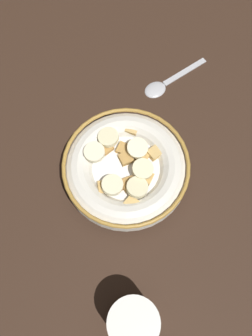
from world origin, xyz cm
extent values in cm
cube|color=#332116|center=(0.00, 0.00, -1.00)|extent=(106.67, 106.67, 2.00)
cylinder|color=silver|center=(0.00, 0.00, 0.30)|extent=(10.65, 10.65, 0.60)
torus|color=silver|center=(0.00, 0.00, 2.34)|extent=(19.36, 19.36, 4.68)
torus|color=#B28438|center=(0.00, 0.00, 4.38)|extent=(19.38, 19.38, 0.60)
cylinder|color=white|center=(0.00, 0.00, 3.03)|extent=(16.55, 16.55, 0.40)
cube|color=#AD7F42|center=(6.85, -2.45, 3.77)|extent=(2.07, 2.01, 1.00)
cube|color=tan|center=(4.67, -3.58, 3.82)|extent=(2.01, 2.04, 0.91)
cube|color=#B78947|center=(-2.33, 1.79, 3.68)|extent=(2.44, 2.41, 0.96)
cube|color=tan|center=(4.59, -5.50, 3.72)|extent=(2.42, 2.42, 0.86)
cube|color=#AD7F42|center=(1.27, -3.09, 3.59)|extent=(2.16, 2.09, 1.03)
cube|color=tan|center=(-0.30, -4.56, 3.70)|extent=(2.65, 2.63, 1.00)
cube|color=#AD7F42|center=(-4.36, 0.26, 3.81)|extent=(2.13, 2.06, 1.00)
cube|color=tan|center=(3.41, 0.85, 3.79)|extent=(2.43, 2.39, 1.01)
cube|color=tan|center=(0.58, 2.96, 3.61)|extent=(2.38, 2.35, 0.95)
cube|color=tan|center=(-6.43, 1.84, 3.73)|extent=(2.64, 2.64, 0.89)
cube|color=#B78947|center=(1.19, -7.04, 3.60)|extent=(2.04, 1.96, 1.06)
cube|color=tan|center=(-3.77, 5.16, 3.84)|extent=(2.51, 2.50, 0.89)
cube|color=tan|center=(1.55, 4.60, 3.78)|extent=(2.05, 2.14, 1.09)
cube|color=tan|center=(-0.81, 7.11, 3.64)|extent=(2.15, 2.13, 0.89)
cube|color=tan|center=(-3.13, -6.61, 3.81)|extent=(2.59, 2.56, 1.05)
cube|color=#AD7F42|center=(2.23, -1.68, 3.78)|extent=(2.51, 2.48, 0.98)
cube|color=#B78947|center=(-0.90, 0.88, 3.78)|extent=(2.40, 2.44, 0.98)
cylinder|color=beige|center=(2.40, 1.06, 5.06)|extent=(4.52, 4.49, 1.41)
cylinder|color=beige|center=(3.75, -1.47, 4.84)|extent=(4.35, 4.41, 1.29)
cylinder|color=#F4EABC|center=(0.91, -3.76, 4.77)|extent=(3.81, 3.87, 1.21)
cylinder|color=#F9EFC6|center=(-4.63, -2.09, 5.08)|extent=(3.96, 3.96, 0.86)
cylinder|color=beige|center=(-4.99, 1.17, 4.84)|extent=(4.51, 4.51, 1.08)
cylinder|color=#F4EABC|center=(-0.52, 2.96, 4.99)|extent=(4.18, 4.14, 1.48)
ellipsoid|color=#B7B7BC|center=(-7.56, 14.97, 0.40)|extent=(3.83, 4.52, 0.80)
cube|color=#B7B7BC|center=(-6.33, 21.47, 0.18)|extent=(2.70, 9.26, 0.36)
cylinder|color=white|center=(15.89, -14.74, 4.12)|extent=(6.49, 6.49, 8.25)
camera|label=1|loc=(13.59, -13.71, 54.23)|focal=38.14mm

